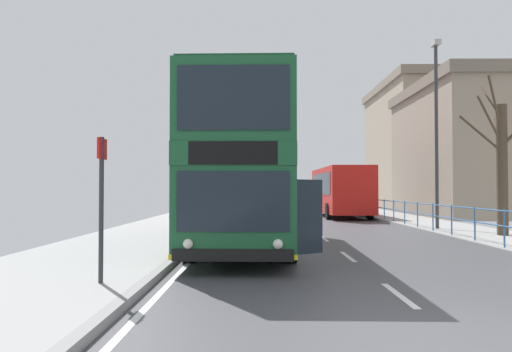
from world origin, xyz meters
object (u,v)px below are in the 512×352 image
double_decker_bus_main (246,169)px  background_building_01 (447,146)px  bare_tree_far_00 (502,163)px  background_building_00 (494,149)px  background_bus_far_lane (340,190)px  street_lamp_far_side (436,119)px  bus_stop_sign_near (101,192)px

double_decker_bus_main → background_building_01: 36.32m
double_decker_bus_main → bare_tree_far_00: (8.87, 2.51, 0.33)m
background_building_00 → background_bus_far_lane: bearing=-171.0°
background_bus_far_lane → street_lamp_far_side: (2.12, -11.45, 2.93)m
background_building_00 → background_building_01: (1.61, 12.88, 1.33)m
street_lamp_far_side → background_building_00: bearing=57.3°
background_building_00 → street_lamp_far_side: bearing=-122.7°
bus_stop_sign_near → background_building_00: size_ratio=0.19×
background_building_00 → double_decker_bus_main: bearing=-130.7°
bare_tree_far_00 → background_building_01: background_building_01 is taller
street_lamp_far_side → bare_tree_far_00: bearing=-68.3°
background_building_00 → bare_tree_far_00: bearing=-114.0°
bus_stop_sign_near → bare_tree_far_00: bearing=39.3°
street_lamp_far_side → background_building_01: 27.88m
double_decker_bus_main → background_building_01: bearing=60.7°
double_decker_bus_main → bare_tree_far_00: 9.22m
bus_stop_sign_near → background_bus_far_lane: bearing=71.6°
bus_stop_sign_near → street_lamp_far_side: street_lamp_far_side is taller
street_lamp_far_side → bare_tree_far_00: (1.21, -3.04, -1.94)m
street_lamp_far_side → bare_tree_far_00: street_lamp_far_side is taller
background_bus_far_lane → double_decker_bus_main: bearing=-108.1°
street_lamp_far_side → background_building_00: (8.41, 13.12, -0.18)m
bare_tree_far_00 → background_building_01: (8.81, 29.04, 3.08)m
background_building_01 → background_bus_far_lane: bearing=-129.8°
bare_tree_far_00 → background_building_00: 17.78m
background_bus_far_lane → bus_stop_sign_near: background_bus_far_lane is taller
double_decker_bus_main → background_building_01: (17.68, 31.54, 3.42)m
bus_stop_sign_near → background_building_00: background_building_00 is taller
double_decker_bus_main → background_bus_far_lane: (5.54, 17.00, -0.66)m
double_decker_bus_main → street_lamp_far_side: 9.73m
double_decker_bus_main → background_bus_far_lane: size_ratio=1.15×
double_decker_bus_main → street_lamp_far_side: street_lamp_far_side is taller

